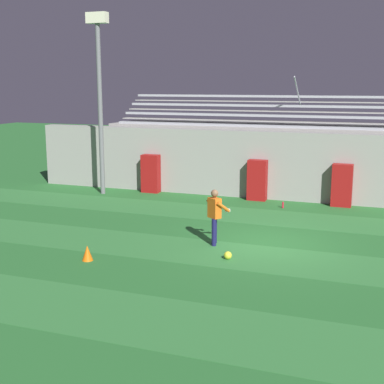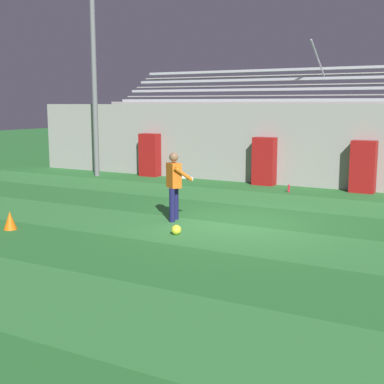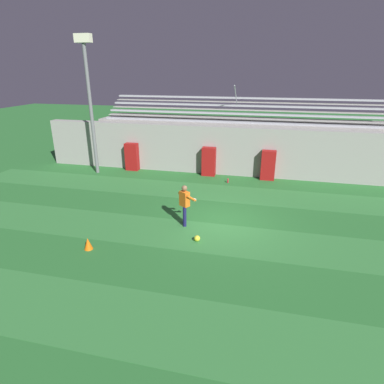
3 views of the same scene
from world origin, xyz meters
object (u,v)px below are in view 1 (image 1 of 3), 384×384
Objects in this scene: padding_pillar_gate_right at (342,185)px; traffic_cone at (87,253)px; padding_pillar_gate_left at (257,180)px; floodlight_pole at (99,81)px; goalkeeper at (215,213)px; water_bottle at (283,205)px; padding_pillar_far_left at (151,174)px; soccer_ball at (228,255)px.

traffic_cone is (-5.94, -9.11, -0.62)m from padding_pillar_gate_right.
floodlight_pole reaches higher than padding_pillar_gate_left.
goalkeeper is (6.87, -5.54, -3.88)m from floodlight_pole.
padding_pillar_gate_left is 1.81m from water_bottle.
padding_pillar_far_left is at bearing 180.00° from padding_pillar_gate_left.
soccer_ball is at bearing -41.47° from floodlight_pole.
padding_pillar_far_left is 9.66m from soccer_ball.
padding_pillar_gate_right is 7.23m from goalkeeper.
floodlight_pole is 9.22m from water_bottle.
padding_pillar_gate_right is at bearing 72.88° from soccer_ball.
padding_pillar_far_left is 8.22m from goalkeeper.
traffic_cone is at bearing -105.79° from padding_pillar_gate_left.
padding_pillar_gate_right is at bearing 0.00° from padding_pillar_far_left.
traffic_cone is at bearing -158.66° from soccer_ball.
soccer_ball is (0.99, -7.72, -0.72)m from padding_pillar_gate_left.
padding_pillar_far_left reaches higher than water_bottle.
traffic_cone is (-2.58, -9.11, -0.62)m from padding_pillar_gate_left.
padding_pillar_gate_left is 3.97× the size of traffic_cone.
padding_pillar_far_left is at bearing 180.00° from padding_pillar_gate_right.
padding_pillar_gate_left is 7.82m from floodlight_pole.
floodlight_pole is at bearing 138.53° from soccer_ball.
padding_pillar_gate_right is 0.22× the size of floodlight_pole.
soccer_ball is (-2.38, -7.72, -0.72)m from padding_pillar_gate_right.
padding_pillar_gate_left and padding_pillar_far_left have the same top height.
padding_pillar_gate_right and padding_pillar_far_left have the same top height.
padding_pillar_gate_left reaches higher than water_bottle.
water_bottle reaches higher than soccer_ball.
traffic_cone is (4.07, -8.14, -4.63)m from floodlight_pole.
goalkeeper is at bearing 42.82° from traffic_cone.
floodlight_pole is (-10.01, -0.97, 4.01)m from padding_pillar_gate_right.
padding_pillar_gate_right is at bearing 0.00° from padding_pillar_gate_left.
water_bottle is at bearing 64.40° from traffic_cone.
goalkeeper is (-3.14, -6.51, 0.12)m from padding_pillar_gate_right.
goalkeeper reaches higher than soccer_ball.
padding_pillar_gate_left is at bearing 180.00° from padding_pillar_gate_right.
padding_pillar_gate_right is at bearing 64.28° from goalkeeper.
water_bottle is at bearing -10.01° from padding_pillar_far_left.
goalkeeper reaches higher than water_bottle.
floodlight_pole reaches higher than traffic_cone.
padding_pillar_gate_right is at bearing 27.11° from water_bottle.
floodlight_pole reaches higher than soccer_ball.
padding_pillar_gate_left is 7.58× the size of soccer_ball.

